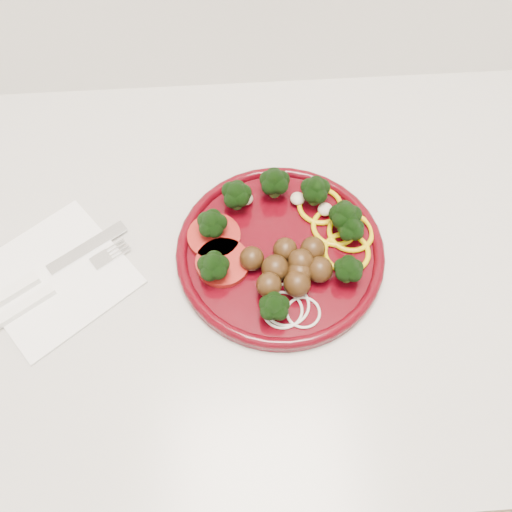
{
  "coord_description": "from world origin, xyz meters",
  "views": [
    {
      "loc": [
        0.08,
        1.35,
        1.51
      ],
      "look_at": [
        0.1,
        1.69,
        0.92
      ],
      "focal_mm": 40.0,
      "sensor_mm": 36.0,
      "label": 1
    }
  ],
  "objects": [
    {
      "name": "napkin",
      "position": [
        -0.14,
        1.69,
        0.9
      ],
      "size": [
        0.22,
        0.22,
        0.0
      ],
      "primitive_type": "cube",
      "rotation": [
        0.0,
        0.0,
        0.66
      ],
      "color": "white",
      "rests_on": "counter"
    },
    {
      "name": "counter",
      "position": [
        0.0,
        1.7,
        0.45
      ],
      "size": [
        2.4,
        0.6,
        0.9
      ],
      "color": "silver",
      "rests_on": "ground"
    },
    {
      "name": "knife",
      "position": [
        -0.16,
        1.68,
        0.91
      ],
      "size": [
        0.17,
        0.12,
        0.01
      ],
      "rotation": [
        0.0,
        0.0,
        0.61
      ],
      "color": "silver",
      "rests_on": "napkin"
    },
    {
      "name": "plate",
      "position": [
        0.14,
        1.7,
        0.92
      ],
      "size": [
        0.25,
        0.25,
        0.05
      ],
      "rotation": [
        0.0,
        0.0,
        0.0
      ],
      "color": "#3E030A",
      "rests_on": "counter"
    },
    {
      "name": "fork",
      "position": [
        -0.15,
        1.66,
        0.91
      ],
      "size": [
        0.15,
        0.11,
        0.01
      ],
      "rotation": [
        0.0,
        0.0,
        0.61
      ],
      "color": "white",
      "rests_on": "napkin"
    }
  ]
}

